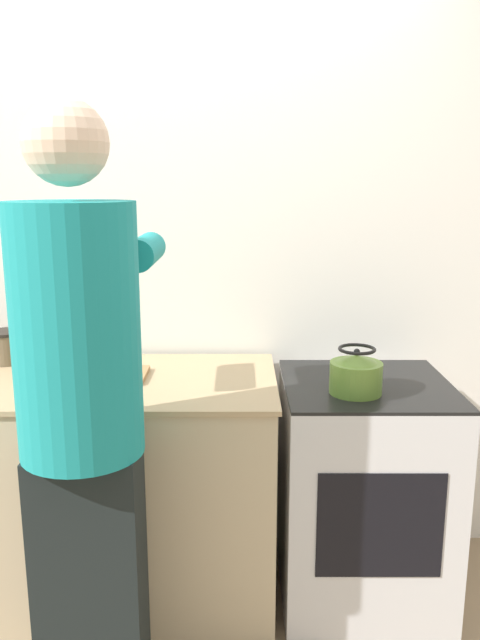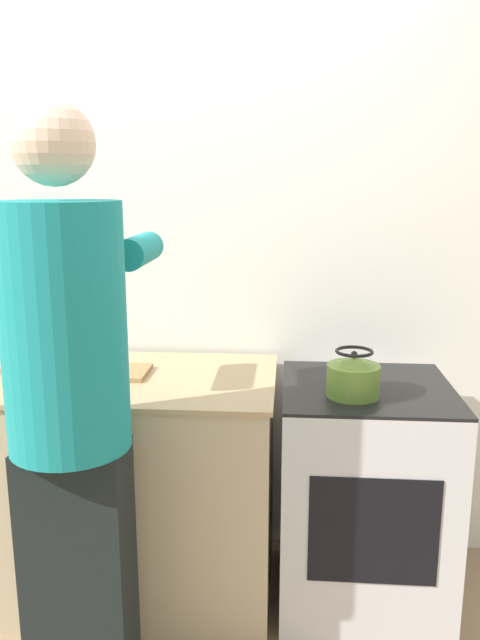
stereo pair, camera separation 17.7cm
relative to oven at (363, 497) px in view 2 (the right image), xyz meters
The scene contains 8 objects.
wall_back 1.30m from the oven, 154.22° to the left, with size 8.00×0.05×2.60m.
counter 1.22m from the oven, behind, with size 1.75×0.69×0.90m.
oven is the anchor object (origin of this frame).
person 1.21m from the oven, 150.77° to the right, with size 0.40×0.64×1.85m.
cutting_board 1.09m from the oven, behind, with size 0.31×0.20×0.02m.
knife 1.13m from the oven, behind, with size 0.19×0.10×0.01m.
kettle 0.53m from the oven, 120.61° to the right, with size 0.19×0.19×0.17m.
canister_jar 1.55m from the oven, behind, with size 0.15×0.15×0.13m.
Camera 2 is at (0.59, -1.91, 1.63)m, focal length 35.00 mm.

